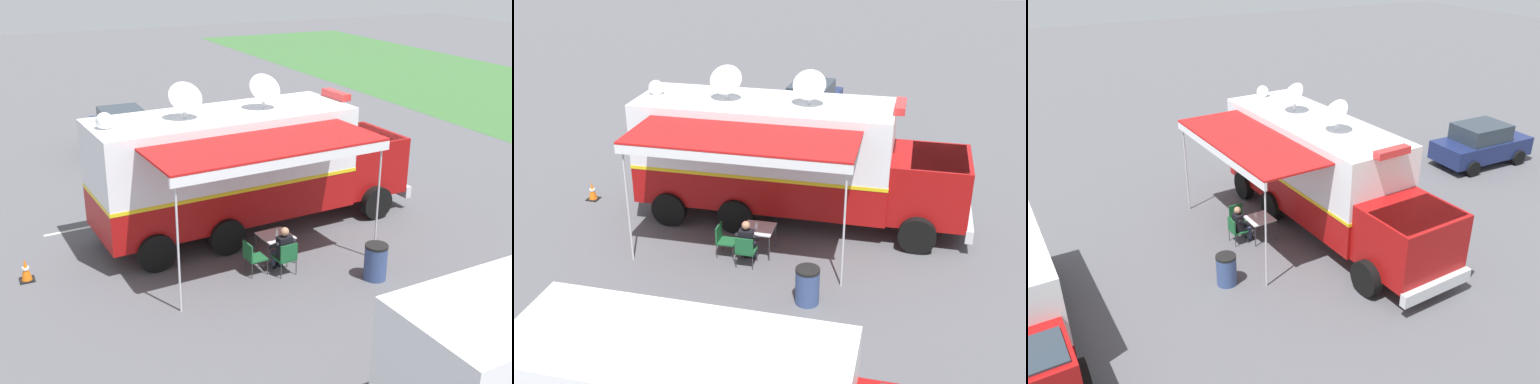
% 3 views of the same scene
% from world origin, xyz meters
% --- Properties ---
extents(ground_plane, '(100.00, 100.00, 0.00)m').
position_xyz_m(ground_plane, '(0.00, 0.00, 0.00)').
color(ground_plane, '#515156').
extents(lot_stripe, '(0.41, 4.80, 0.01)m').
position_xyz_m(lot_stripe, '(-2.10, -2.35, 0.00)').
color(lot_stripe, silver).
rests_on(lot_stripe, ground).
extents(command_truck, '(5.32, 9.62, 4.53)m').
position_xyz_m(command_truck, '(-0.01, 0.75, 1.95)').
color(command_truck, '#9E0F0F').
rests_on(command_truck, ground).
extents(folding_table, '(0.85, 0.85, 0.73)m').
position_xyz_m(folding_table, '(2.20, 0.51, 0.67)').
color(folding_table, silver).
rests_on(folding_table, ground).
extents(water_bottle, '(0.07, 0.07, 0.22)m').
position_xyz_m(water_bottle, '(2.31, 0.49, 0.83)').
color(water_bottle, silver).
rests_on(water_bottle, folding_table).
extents(folding_chair_at_table, '(0.51, 0.51, 0.87)m').
position_xyz_m(folding_chair_at_table, '(3.00, 0.41, 0.51)').
color(folding_chair_at_table, '#19562D').
rests_on(folding_chair_at_table, ground).
extents(folding_chair_beside_table, '(0.51, 0.51, 0.87)m').
position_xyz_m(folding_chair_beside_table, '(2.59, -0.34, 0.51)').
color(folding_chair_beside_table, '#19562D').
rests_on(folding_chair_beside_table, ground).
extents(seated_responder, '(0.68, 0.57, 1.25)m').
position_xyz_m(seated_responder, '(2.81, 0.40, 0.65)').
color(seated_responder, black).
rests_on(seated_responder, ground).
extents(trash_bin, '(0.57, 0.57, 0.91)m').
position_xyz_m(trash_bin, '(4.10, 2.30, 0.46)').
color(trash_bin, '#384C7F').
rests_on(trash_bin, ground).
extents(traffic_cone, '(0.36, 0.36, 0.58)m').
position_xyz_m(traffic_cone, '(0.56, -5.49, 0.28)').
color(traffic_cone, black).
rests_on(traffic_cone, ground).
extents(car_behind_truck, '(4.22, 2.06, 1.76)m').
position_xyz_m(car_behind_truck, '(-8.80, -0.69, 0.88)').
color(car_behind_truck, navy).
rests_on(car_behind_truck, ground).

